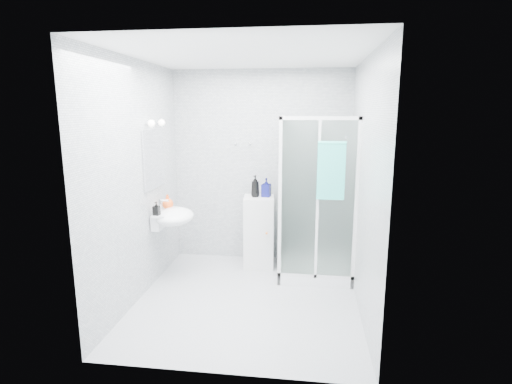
# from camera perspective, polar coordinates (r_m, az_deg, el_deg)

# --- Properties ---
(room) EXTENTS (2.40, 2.60, 2.60)m
(room) POSITION_cam_1_polar(r_m,az_deg,el_deg) (4.18, -1.29, 1.08)
(room) COLOR silver
(room) RESTS_ON ground
(shower_enclosure) EXTENTS (0.90, 0.95, 2.00)m
(shower_enclosure) POSITION_cam_1_polar(r_m,az_deg,el_deg) (5.10, 7.58, -7.01)
(shower_enclosure) COLOR white
(shower_enclosure) RESTS_ON ground
(wall_basin) EXTENTS (0.46, 0.56, 0.35)m
(wall_basin) POSITION_cam_1_polar(r_m,az_deg,el_deg) (4.96, -11.83, -3.47)
(wall_basin) COLOR white
(wall_basin) RESTS_ON ground
(mirror) EXTENTS (0.02, 0.60, 0.70)m
(mirror) POSITION_cam_1_polar(r_m,az_deg,el_deg) (4.90, -14.38, 4.62)
(mirror) COLOR white
(mirror) RESTS_ON room
(vanity_lights) EXTENTS (0.10, 0.40, 0.08)m
(vanity_lights) POSITION_cam_1_polar(r_m,az_deg,el_deg) (4.85, -14.07, 9.55)
(vanity_lights) COLOR silver
(vanity_lights) RESTS_ON room
(wall_hooks) EXTENTS (0.23, 0.06, 0.03)m
(wall_hooks) POSITION_cam_1_polar(r_m,az_deg,el_deg) (5.41, -1.94, 6.87)
(wall_hooks) COLOR silver
(wall_hooks) RESTS_ON room
(storage_cabinet) EXTENTS (0.43, 0.44, 0.95)m
(storage_cabinet) POSITION_cam_1_polar(r_m,az_deg,el_deg) (5.35, 0.40, -5.70)
(storage_cabinet) COLOR white
(storage_cabinet) RESTS_ON ground
(hand_towel) EXTENTS (0.30, 0.04, 0.65)m
(hand_towel) POSITION_cam_1_polar(r_m,az_deg,el_deg) (4.49, 10.69, 3.19)
(hand_towel) COLOR #36CCBA
(hand_towel) RESTS_ON shower_enclosure
(shampoo_bottle_a) EXTENTS (0.14, 0.14, 0.28)m
(shampoo_bottle_a) POSITION_cam_1_polar(r_m,az_deg,el_deg) (5.21, -0.11, 0.84)
(shampoo_bottle_a) COLOR black
(shampoo_bottle_a) RESTS_ON storage_cabinet
(shampoo_bottle_b) EXTENTS (0.13, 0.13, 0.25)m
(shampoo_bottle_b) POSITION_cam_1_polar(r_m,az_deg,el_deg) (5.22, 1.48, 0.66)
(shampoo_bottle_b) COLOR #0E1157
(shampoo_bottle_b) RESTS_ON storage_cabinet
(soap_dispenser_orange) EXTENTS (0.17, 0.17, 0.18)m
(soap_dispenser_orange) POSITION_cam_1_polar(r_m,az_deg,el_deg) (5.08, -12.51, -1.35)
(soap_dispenser_orange) COLOR #FA5A1D
(soap_dispenser_orange) RESTS_ON wall_basin
(soap_dispenser_black) EXTENTS (0.08, 0.08, 0.16)m
(soap_dispenser_black) POSITION_cam_1_polar(r_m,az_deg,el_deg) (4.79, -14.04, -2.31)
(soap_dispenser_black) COLOR black
(soap_dispenser_black) RESTS_ON wall_basin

